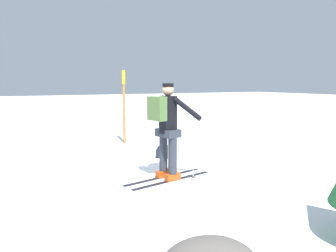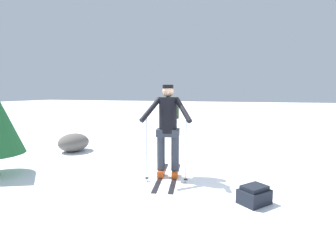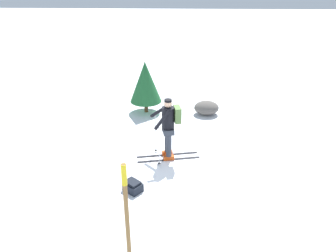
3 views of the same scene
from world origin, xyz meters
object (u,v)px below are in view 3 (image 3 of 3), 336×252
dropped_backpack (133,186)px  rock_boulder (206,108)px  pine_tree (145,82)px  skier (169,125)px  trail_marker (126,210)px

dropped_backpack → rock_boulder: rock_boulder is taller
pine_tree → skier: bearing=-73.4°
dropped_backpack → trail_marker: size_ratio=0.25×
skier → dropped_backpack: skier is taller
skier → pine_tree: 3.42m
pine_tree → dropped_backpack: bearing=-87.9°
skier → dropped_backpack: (-0.80, -1.59, -0.89)m
pine_tree → trail_marker: bearing=-86.5°
skier → trail_marker: size_ratio=0.85×
rock_boulder → pine_tree: bearing=176.7°
dropped_backpack → pine_tree: pine_tree is taller
trail_marker → pine_tree: size_ratio=1.10×
dropped_backpack → pine_tree: (-0.18, 4.87, 1.04)m
skier → dropped_backpack: 1.99m
skier → trail_marker: bearing=-98.4°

